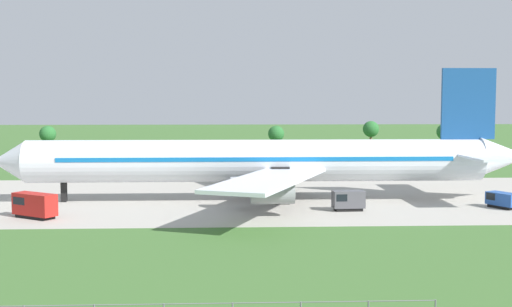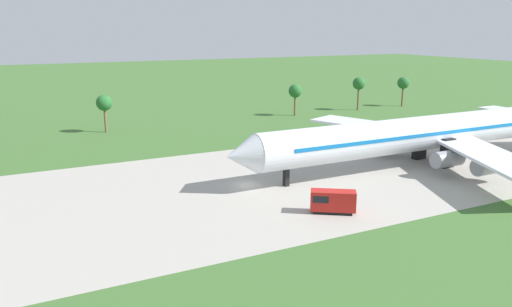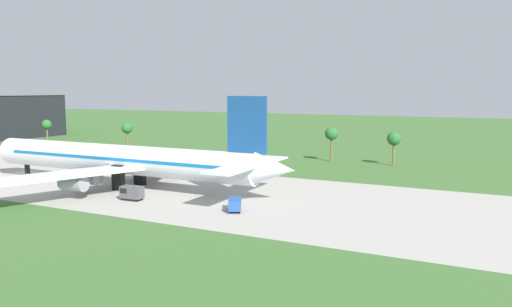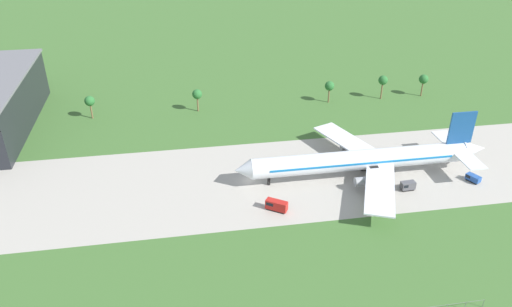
{
  "view_description": "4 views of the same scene",
  "coord_description": "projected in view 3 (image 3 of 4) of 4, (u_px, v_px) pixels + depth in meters",
  "views": [
    {
      "loc": [
        27.76,
        -91.54,
        13.76
      ],
      "look_at": [
        31.66,
        -2.83,
        6.61
      ],
      "focal_mm": 45.0,
      "sensor_mm": 36.0,
      "label": 1
    },
    {
      "loc": [
        -30.94,
        -64.94,
        23.06
      ],
      "look_at": [
        0.08,
        -2.83,
        5.61
      ],
      "focal_mm": 35.0,
      "sensor_mm": 36.0,
      "label": 2
    },
    {
      "loc": [
        101.54,
        -79.8,
        19.54
      ],
      "look_at": [
        63.24,
        -2.83,
        8.53
      ],
      "focal_mm": 35.0,
      "sensor_mm": 36.0,
      "label": 3
    },
    {
      "loc": [
        -17.75,
        -119.74,
        78.11
      ],
      "look_at": [
        2.72,
        5.0,
        6.0
      ],
      "focal_mm": 35.0,
      "sensor_mm": 36.0,
      "label": 4
    }
  ],
  "objects": [
    {
      "name": "catering_van",
      "position": [
        131.0,
        193.0,
        88.68
      ],
      "size": [
        4.09,
        2.25,
        2.55
      ],
      "color": "black",
      "rests_on": "ground_plane"
    },
    {
      "name": "jet_airliner",
      "position": [
        123.0,
        160.0,
        100.28
      ],
      "size": [
        75.16,
        53.08,
        18.48
      ],
      "color": "silver",
      "rests_on": "ground_plane"
    },
    {
      "name": "fuel_truck",
      "position": [
        235.0,
        204.0,
        80.7
      ],
      "size": [
        3.65,
        4.5,
        2.04
      ],
      "color": "black",
      "rests_on": "ground_plane"
    },
    {
      "name": "palm_tree_row",
      "position": [
        215.0,
        132.0,
        152.04
      ],
      "size": [
        129.76,
        3.6,
        9.51
      ],
      "color": "brown",
      "rests_on": "ground_plane"
    },
    {
      "name": "taxiway_strip",
      "position": [
        23.0,
        173.0,
        118.22
      ],
      "size": [
        320.0,
        44.0,
        0.02
      ],
      "color": "#A8A399",
      "rests_on": "ground_plane"
    },
    {
      "name": "ground_plane",
      "position": [
        23.0,
        173.0,
        118.22
      ],
      "size": [
        600.0,
        600.0,
        0.0
      ],
      "primitive_type": "plane",
      "color": "#3D662D"
    }
  ]
}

